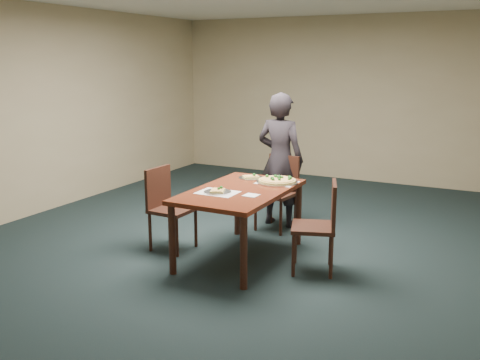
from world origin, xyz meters
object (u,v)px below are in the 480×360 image
at_px(chair_left, 167,203).
at_px(slice_plate_near, 218,191).
at_px(dining_table, 240,198).
at_px(chair_right, 321,221).
at_px(slice_plate_far, 251,177).
at_px(pizza_pan, 277,180).
at_px(chair_far, 279,188).
at_px(diner, 280,160).

bearing_deg(chair_left, slice_plate_near, -98.24).
height_order(dining_table, slice_plate_near, slice_plate_near).
distance_m(chair_right, slice_plate_near, 1.08).
bearing_deg(slice_plate_far, pizza_pan, -10.22).
height_order(chair_far, slice_plate_near, chair_far).
bearing_deg(slice_plate_near, pizza_pan, 62.42).
height_order(diner, slice_plate_near, diner).
bearing_deg(slice_plate_far, chair_right, -25.98).
bearing_deg(pizza_pan, dining_table, -115.18).
bearing_deg(chair_left, pizza_pan, -60.67).
height_order(chair_right, diner, diner).
bearing_deg(diner, pizza_pan, 114.49).
bearing_deg(slice_plate_near, chair_far, 85.93).
relative_size(chair_right, pizza_pan, 2.01).
bearing_deg(slice_plate_far, chair_left, -139.90).
distance_m(chair_left, slice_plate_far, 0.99).
bearing_deg(chair_far, chair_right, -42.49).
relative_size(chair_right, slice_plate_far, 3.25).
bearing_deg(chair_far, chair_left, -115.64).
bearing_deg(slice_plate_near, chair_right, 14.39).
bearing_deg(dining_table, slice_plate_near, -122.32).
relative_size(diner, slice_plate_near, 5.99).
distance_m(pizza_pan, slice_plate_near, 0.78).
distance_m(chair_right, pizza_pan, 0.83).
distance_m(dining_table, diner, 1.30).
bearing_deg(chair_left, chair_far, -31.34).
xyz_separation_m(chair_left, slice_plate_far, (0.73, 0.62, 0.25)).
distance_m(dining_table, pizza_pan, 0.53).
relative_size(chair_far, pizza_pan, 2.01).
bearing_deg(chair_right, chair_left, -104.43).
height_order(chair_left, diner, diner).
bearing_deg(slice_plate_far, slice_plate_near, -90.73).
bearing_deg(dining_table, pizza_pan, 64.82).
bearing_deg(dining_table, chair_far, 92.11).
distance_m(diner, slice_plate_far, 0.76).
relative_size(dining_table, chair_right, 1.65).
xyz_separation_m(chair_left, pizza_pan, (1.08, 0.55, 0.26)).
bearing_deg(diner, slice_plate_near, 91.81).
xyz_separation_m(dining_table, chair_left, (-0.86, -0.09, -0.14)).
height_order(diner, pizza_pan, diner).
relative_size(dining_table, slice_plate_near, 5.36).
height_order(pizza_pan, slice_plate_far, pizza_pan).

